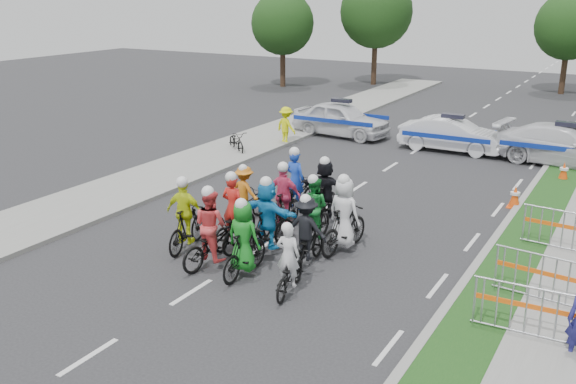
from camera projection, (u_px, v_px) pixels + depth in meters
The scene contains 30 objects.
ground at pixel (192, 292), 14.07m from camera, with size 90.00×90.00×0.00m, color #28282B.
curb_right at pixel (482, 257), 15.78m from camera, with size 0.20×60.00×0.12m, color gray.
grass_strip at pixel (512, 263), 15.45m from camera, with size 1.20×60.00×0.11m, color #144014.
sidewalk_left at pixel (129, 188), 21.27m from camera, with size 3.00×60.00×0.13m, color gray.
rider_0 at pixel (289, 269), 13.90m from camera, with size 0.86×1.71×1.67m.
rider_1 at pixel (244, 246), 14.67m from camera, with size 0.81×1.83×1.92m.
rider_2 at pixel (212, 236), 15.26m from camera, with size 0.97×2.05×2.02m.
rider_3 at pixel (186, 222), 16.19m from camera, with size 1.04×1.92×1.96m.
rider_4 at pixel (307, 238), 15.25m from camera, with size 1.04×1.82×1.82m.
rider_5 at pixel (268, 221), 15.96m from camera, with size 1.67×1.99×2.02m.
rider_6 at pixel (234, 220), 16.56m from camera, with size 0.74×1.97×1.99m.
rider_7 at pixel (344, 222), 16.07m from camera, with size 0.94×2.01×2.05m.
rider_8 at pixel (314, 217), 16.68m from camera, with size 0.81×1.87×1.87m.
rider_9 at pixel (285, 204), 17.47m from camera, with size 1.03×1.92×1.97m.
rider_10 at pixel (245, 199), 18.20m from camera, with size 1.01×1.74×1.71m.
rider_11 at pixel (325, 194), 18.13m from camera, with size 1.59×1.89×1.93m.
rider_12 at pixel (296, 192), 18.84m from camera, with size 0.97×2.08×2.04m.
police_car_0 at pixel (341, 119), 28.89m from camera, with size 1.80×4.48×1.53m, color silver.
police_car_1 at pixel (452, 135), 26.17m from camera, with size 1.46×4.18×1.38m, color silver.
police_car_2 at pixel (566, 146), 24.04m from camera, with size 2.09×5.14×1.49m, color silver.
marshal_hiviz at pixel (286, 126), 27.24m from camera, with size 1.05×0.60×1.62m, color #DDE80C.
barrier_0 at pixel (526, 313), 12.01m from camera, with size 2.00×0.50×1.12m, color #A5A8AD, non-canonical shape.
barrier_1 at pixel (541, 279), 13.40m from camera, with size 2.00×0.50×1.12m, color #A5A8AD, non-canonical shape.
barrier_2 at pixel (562, 232), 16.02m from camera, with size 2.00×0.50×1.12m, color #A5A8AD, non-canonical shape.
cone_0 at pixel (515, 197), 19.45m from camera, with size 0.40×0.40×0.70m.
cone_1 at pixel (564, 172), 22.10m from camera, with size 0.40×0.40×0.70m.
parked_bike at pixel (237, 141), 26.05m from camera, with size 0.59×1.70×0.89m, color black.
tree_0 at pixel (283, 23), 42.61m from camera, with size 4.20×4.20×6.30m.
tree_3 at pixel (376, 12), 43.33m from camera, with size 4.90×4.90×7.35m.
tree_4 at pixel (569, 26), 39.52m from camera, with size 4.20×4.20×6.30m.
Camera 1 is at (8.18, -10.01, 6.35)m, focal length 40.00 mm.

